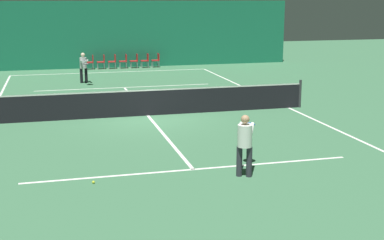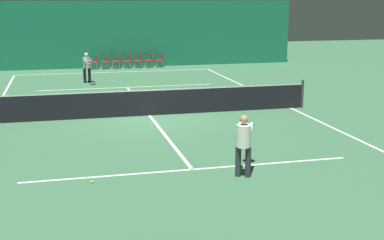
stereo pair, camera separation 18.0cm
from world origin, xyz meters
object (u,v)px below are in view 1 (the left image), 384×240
object	(u,v)px
courtside_chair_3	(124,60)
courtside_chair_1	(102,61)
tennis_ball	(93,182)
tennis_net	(148,102)
player_far	(83,65)
courtside_chair_4	(135,60)
courtside_chair_2	(113,60)
courtside_chair_0	(91,61)
player_near	(245,140)
courtside_chair_5	(146,60)
courtside_chair_6	(156,59)

from	to	relation	value
courtside_chair_3	courtside_chair_1	bearing A→B (deg)	-90.00
tennis_ball	tennis_net	bearing A→B (deg)	70.12
player_far	courtside_chair_4	bearing A→B (deg)	142.23
courtside_chair_2	tennis_net	bearing A→B (deg)	-1.24
player_far	courtside_chair_1	distance (m)	5.42
player_far	courtside_chair_0	world-z (taller)	player_far
courtside_chair_2	courtside_chair_4	world-z (taller)	same
player_near	tennis_ball	world-z (taller)	player_near
courtside_chair_5	courtside_chair_0	bearing A→B (deg)	-90.00
player_far	courtside_chair_1	xyz separation A→B (m)	(1.38, 5.22, -0.39)
courtside_chair_0	courtside_chair_6	size ratio (longest dim) A/B	1.00
courtside_chair_2	courtside_chair_6	xyz separation A→B (m)	(2.64, 0.00, 0.00)
courtside_chair_3	courtside_chair_4	distance (m)	0.66
courtside_chair_0	player_near	bearing A→B (deg)	5.76
tennis_net	courtside_chair_4	world-z (taller)	tennis_net
player_far	courtside_chair_0	xyz separation A→B (m)	(0.72, 5.22, -0.39)
tennis_net	courtside_chair_3	world-z (taller)	tennis_net
courtside_chair_4	courtside_chair_5	distance (m)	0.66
tennis_net	courtside_chair_2	xyz separation A→B (m)	(0.29, 13.50, -0.03)
player_far	courtside_chair_6	world-z (taller)	player_far
player_far	courtside_chair_6	size ratio (longest dim) A/B	1.78
courtside_chair_3	courtside_chair_6	size ratio (longest dim) A/B	1.00
courtside_chair_3	tennis_ball	xyz separation A→B (m)	(-3.42, -20.32, -0.45)
courtside_chair_1	courtside_chair_2	xyz separation A→B (m)	(0.66, 0.00, 0.00)
courtside_chair_1	courtside_chair_4	bearing A→B (deg)	90.00
tennis_net	courtside_chair_5	size ratio (longest dim) A/B	14.29
courtside_chair_0	tennis_net	bearing A→B (deg)	4.34
courtside_chair_1	courtside_chair_4	size ratio (longest dim) A/B	1.00
courtside_chair_2	courtside_chair_4	distance (m)	1.32
tennis_net	courtside_chair_6	distance (m)	13.82
player_near	courtside_chair_5	size ratio (longest dim) A/B	1.78
courtside_chair_6	courtside_chair_0	bearing A→B (deg)	-90.00
courtside_chair_5	player_far	bearing A→B (deg)	-37.57
courtside_chair_0	tennis_ball	distance (m)	20.37
courtside_chair_0	courtside_chair_3	bearing A→B (deg)	90.00
courtside_chair_1	courtside_chair_6	distance (m)	3.30
courtside_chair_2	courtside_chair_4	xyz separation A→B (m)	(1.32, 0.00, 0.00)
courtside_chair_2	courtside_chair_5	world-z (taller)	same
courtside_chair_4	courtside_chair_0	bearing A→B (deg)	-90.00
player_near	tennis_ball	size ratio (longest dim) A/B	22.60
courtside_chair_4	courtside_chair_1	bearing A→B (deg)	-90.00
courtside_chair_4	courtside_chair_5	xyz separation A→B (m)	(0.66, 0.00, 0.00)
tennis_net	courtside_chair_6	size ratio (longest dim) A/B	14.29
courtside_chair_3	player_near	bearing A→B (deg)	0.29
courtside_chair_3	courtside_chair_6	distance (m)	1.98
courtside_chair_6	tennis_ball	distance (m)	21.03
courtside_chair_0	player_far	bearing A→B (deg)	-7.85
courtside_chair_0	courtside_chair_1	distance (m)	0.66
player_near	courtside_chair_0	size ratio (longest dim) A/B	1.78
courtside_chair_4	tennis_ball	world-z (taller)	courtside_chair_4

